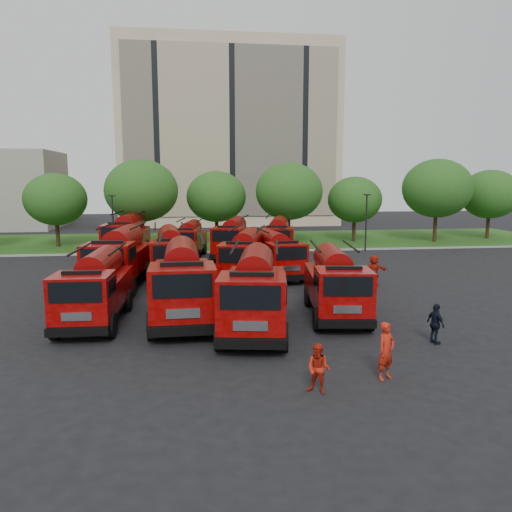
{
  "coord_description": "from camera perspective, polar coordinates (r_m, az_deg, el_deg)",
  "views": [
    {
      "loc": [
        -3.44,
        -25.62,
        6.43
      ],
      "look_at": [
        0.38,
        4.03,
        1.8
      ],
      "focal_mm": 35.0,
      "sensor_mm": 36.0,
      "label": 1
    }
  ],
  "objects": [
    {
      "name": "fire_truck_5",
      "position": [
        32.55,
        -9.76,
        0.26
      ],
      "size": [
        3.05,
        7.42,
        3.31
      ],
      "rotation": [
        0.0,
        0.0,
        0.07
      ],
      "color": "black",
      "rests_on": "ground"
    },
    {
      "name": "firefighter_4",
      "position": [
        29.35,
        -8.38,
        -3.95
      ],
      "size": [
        1.06,
        1.03,
        1.83
      ],
      "primitive_type": "imported",
      "rotation": [
        0.0,
        0.0,
        2.42
      ],
      "color": "black",
      "rests_on": "ground"
    },
    {
      "name": "lamp_post_0",
      "position": [
        43.47,
        -16.03,
        3.8
      ],
      "size": [
        0.6,
        0.25,
        5.11
      ],
      "color": "black",
      "rests_on": "ground"
    },
    {
      "name": "fire_truck_7",
      "position": [
        32.97,
        2.34,
        0.2
      ],
      "size": [
        3.04,
        6.77,
        2.98
      ],
      "rotation": [
        0.0,
        0.0,
        0.12
      ],
      "color": "black",
      "rests_on": "ground"
    },
    {
      "name": "tree_3",
      "position": [
        49.71,
        -4.55,
        6.76
      ],
      "size": [
        5.88,
        5.88,
        7.19
      ],
      "color": "#382314",
      "rests_on": "ground"
    },
    {
      "name": "firefighter_2",
      "position": [
        21.18,
        19.73,
        -9.41
      ],
      "size": [
        0.73,
        1.04,
        1.62
      ],
      "primitive_type": "imported",
      "rotation": [
        0.0,
        0.0,
        1.78
      ],
      "color": "black",
      "rests_on": "ground"
    },
    {
      "name": "lawn",
      "position": [
        52.13,
        -3.5,
        1.77
      ],
      "size": [
        70.0,
        16.0,
        0.12
      ],
      "primitive_type": "cube",
      "color": "#244A13",
      "rests_on": "ground"
    },
    {
      "name": "lamp_post_1",
      "position": [
        45.66,
        12.48,
        4.16
      ],
      "size": [
        0.6,
        0.25,
        5.11
      ],
      "color": "black",
      "rests_on": "ground"
    },
    {
      "name": "firefighter_1",
      "position": [
        15.81,
        7.1,
        -15.27
      ],
      "size": [
        0.85,
        0.76,
        1.54
      ],
      "primitive_type": "imported",
      "rotation": [
        0.0,
        0.0,
        -0.6
      ],
      "color": "#B11E0D",
      "rests_on": "ground"
    },
    {
      "name": "fire_truck_1",
      "position": [
        23.03,
        -8.42,
        -2.96
      ],
      "size": [
        3.0,
        7.81,
        3.53
      ],
      "rotation": [
        0.0,
        0.0,
        0.02
      ],
      "color": "black",
      "rests_on": "ground"
    },
    {
      "name": "fire_truck_2",
      "position": [
        21.27,
        -0.15,
        -4.06
      ],
      "size": [
        3.75,
        7.73,
        3.37
      ],
      "rotation": [
        0.0,
        0.0,
        -0.17
      ],
      "color": "black",
      "rests_on": "ground"
    },
    {
      "name": "fire_truck_10",
      "position": [
        41.11,
        -2.68,
        2.06
      ],
      "size": [
        4.01,
        7.41,
        3.2
      ],
      "rotation": [
        0.0,
        0.0,
        -0.24
      ],
      "color": "black",
      "rests_on": "ground"
    },
    {
      "name": "fire_truck_4",
      "position": [
        30.99,
        -15.33,
        -0.19
      ],
      "size": [
        3.37,
        7.88,
        3.49
      ],
      "rotation": [
        0.0,
        0.0,
        -0.09
      ],
      "color": "black",
      "rests_on": "ground"
    },
    {
      "name": "curb",
      "position": [
        44.12,
        -2.79,
        0.51
      ],
      "size": [
        70.0,
        0.3,
        0.14
      ],
      "primitive_type": "cube",
      "color": "gray",
      "rests_on": "ground"
    },
    {
      "name": "fire_truck_9",
      "position": [
        41.6,
        -7.69,
        1.89
      ],
      "size": [
        3.23,
        6.74,
        2.94
      ],
      "rotation": [
        0.0,
        0.0,
        -0.16
      ],
      "color": "black",
      "rests_on": "ground"
    },
    {
      "name": "tree_4",
      "position": [
        49.05,
        3.79,
        7.37
      ],
      "size": [
        6.55,
        6.55,
        8.01
      ],
      "color": "#382314",
      "rests_on": "ground"
    },
    {
      "name": "firefighter_0",
      "position": [
        17.22,
        14.52,
        -13.42
      ],
      "size": [
        0.85,
        0.78,
        1.89
      ],
      "primitive_type": "imported",
      "rotation": [
        0.0,
        0.0,
        0.52
      ],
      "color": "#B11E0D",
      "rests_on": "ground"
    },
    {
      "name": "ground",
      "position": [
        26.64,
        0.3,
        -5.17
      ],
      "size": [
        140.0,
        140.0,
        0.0
      ],
      "primitive_type": "plane",
      "color": "black",
      "rests_on": "ground"
    },
    {
      "name": "tree_2",
      "position": [
        47.35,
        -12.97,
        7.28
      ],
      "size": [
        6.72,
        6.72,
        8.22
      ],
      "color": "#382314",
      "rests_on": "ground"
    },
    {
      "name": "tree_1",
      "position": [
        50.25,
        -21.94,
        6.03
      ],
      "size": [
        5.71,
        5.71,
        6.98
      ],
      "color": "#382314",
      "rests_on": "ground"
    },
    {
      "name": "fire_truck_11",
      "position": [
        40.67,
        2.54,
        2.04
      ],
      "size": [
        3.95,
        7.54,
        3.27
      ],
      "rotation": [
        0.0,
        0.0,
        -0.22
      ],
      "color": "black",
      "rests_on": "ground"
    },
    {
      "name": "tree_5",
      "position": [
        51.84,
        11.23,
        6.34
      ],
      "size": [
        5.46,
        5.46,
        6.68
      ],
      "color": "#382314",
      "rests_on": "ground"
    },
    {
      "name": "apartment_building",
      "position": [
        74.01,
        -3.19,
        13.5
      ],
      "size": [
        30.0,
        14.18,
        25.0
      ],
      "color": "beige",
      "rests_on": "ground"
    },
    {
      "name": "fire_truck_8",
      "position": [
        42.36,
        -14.52,
        2.22
      ],
      "size": [
        3.31,
        7.94,
        3.53
      ],
      "rotation": [
        0.0,
        0.0,
        -0.08
      ],
      "color": "black",
      "rests_on": "ground"
    },
    {
      "name": "fire_truck_3",
      "position": [
        23.88,
        9.05,
        -3.05
      ],
      "size": [
        3.26,
        7.11,
        3.12
      ],
      "rotation": [
        0.0,
        0.0,
        -0.13
      ],
      "color": "black",
      "rests_on": "ground"
    },
    {
      "name": "tree_6",
      "position": [
        53.53,
        19.99,
        7.27
      ],
      "size": [
        6.89,
        6.89,
        8.42
      ],
      "color": "#382314",
      "rests_on": "ground"
    },
    {
      "name": "tree_7",
      "position": [
        58.76,
        25.18,
        6.41
      ],
      "size": [
        6.05,
        6.05,
        7.39
      ],
      "color": "#382314",
      "rests_on": "ground"
    },
    {
      "name": "firefighter_3",
      "position": [
        26.1,
        7.46,
        -5.53
      ],
      "size": [
        1.14,
        0.8,
        1.59
      ],
      "primitive_type": "imported",
      "rotation": [
        0.0,
        0.0,
        3.43
      ],
      "color": "black",
      "rests_on": "ground"
    },
    {
      "name": "fire_truck_0",
      "position": [
        23.66,
        -17.86,
        -3.48
      ],
      "size": [
        2.73,
        6.96,
        3.13
      ],
      "rotation": [
        0.0,
        0.0,
        -0.04
      ],
      "color": "black",
      "rests_on": "ground"
    },
    {
      "name": "firefighter_5",
      "position": [
        31.11,
        13.25,
        -3.36
      ],
      "size": [
        1.89,
        1.05,
        1.93
      ],
      "primitive_type": "imported",
      "rotation": [
        0.0,
        0.0,
        2.98
      ],
      "color": "#B11E0D",
      "rests_on": "ground"
    },
    {
      "name": "fire_truck_6",
      "position": [
        31.45,
        -1.25,
        -0.03
      ],
      "size": [
        4.03,
        7.35,
        3.18
      ],
      "rotation": [
        0.0,
        0.0,
        -0.25
      ],
      "color": "black",
      "rests_on": "ground"
    }
  ]
}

